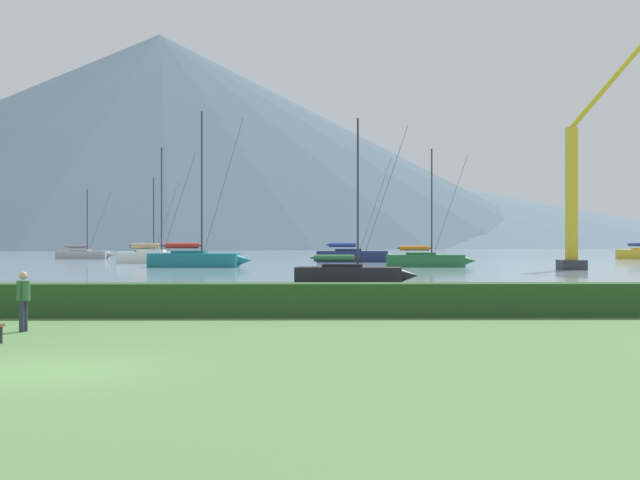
{
  "coord_description": "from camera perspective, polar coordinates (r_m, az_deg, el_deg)",
  "views": [
    {
      "loc": [
        4.89,
        -15.65,
        2.56
      ],
      "look_at": [
        5.76,
        49.21,
        2.43
      ],
      "focal_mm": 45.65,
      "sensor_mm": 36.0,
      "label": 1
    }
  ],
  "objects": [
    {
      "name": "hedge_line",
      "position": [
        27.17,
        -11.17,
        -4.14
      ],
      "size": [
        80.0,
        1.2,
        1.09
      ],
      "primitive_type": "cube",
      "color": "#284C23",
      "rests_on": "ground_plane"
    },
    {
      "name": "sailboat_slip_5",
      "position": [
        105.95,
        -16.23,
        -0.95
      ],
      "size": [
        7.39,
        2.57,
        8.74
      ],
      "rotation": [
        0.0,
        0.0,
        -0.06
      ],
      "color": "#9E9EA3",
      "rests_on": "harbor_water"
    },
    {
      "name": "sailboat_slip_8",
      "position": [
        73.77,
        7.46,
        -1.35
      ],
      "size": [
        8.07,
        2.74,
        10.64
      ],
      "rotation": [
        0.0,
        0.0,
        -0.06
      ],
      "color": "#236B38",
      "rests_on": "harbor_water"
    },
    {
      "name": "sailboat_slip_3",
      "position": [
        73.1,
        -8.71,
        -1.28
      ],
      "size": [
        9.21,
        3.27,
        13.87
      ],
      "rotation": [
        0.0,
        0.0,
        -0.07
      ],
      "color": "#19707A",
      "rests_on": "harbor_water"
    },
    {
      "name": "distant_hill_central_peak",
      "position": [
        329.58,
        -11.19,
        6.91
      ],
      "size": [
        315.72,
        315.72,
        83.21
      ],
      "primitive_type": "cone",
      "color": "#425666",
      "rests_on": "ground_plane"
    },
    {
      "name": "dock_crane",
      "position": [
        69.6,
        17.5,
        2.62
      ],
      "size": [
        7.54,
        2.0,
        19.23
      ],
      "color": "#333338",
      "rests_on": "ground_plane"
    },
    {
      "name": "sailboat_slip_10",
      "position": [
        45.93,
        2.15,
        -2.35
      ],
      "size": [
        7.01,
        2.67,
        9.35
      ],
      "rotation": [
        0.0,
        0.0,
        -0.11
      ],
      "color": "black",
      "rests_on": "harbor_water"
    },
    {
      "name": "distant_hill_west_ridge",
      "position": [
        371.56,
        0.84,
        2.51
      ],
      "size": [
        358.36,
        358.36,
        36.17
      ],
      "primitive_type": "cone",
      "color": "#4C6070",
      "rests_on": "ground_plane"
    },
    {
      "name": "distant_hill_east_ridge",
      "position": [
        398.39,
        -15.2,
        5.14
      ],
      "size": [
        314.11,
        314.11,
        75.06
      ],
      "primitive_type": "cone",
      "color": "#425666",
      "rests_on": "ground_plane"
    },
    {
      "name": "sailboat_slip_12",
      "position": [
        85.54,
        -11.38,
        -1.12
      ],
      "size": [
        8.58,
        2.6,
        11.95
      ],
      "rotation": [
        0.0,
        0.0,
        -0.01
      ],
      "color": "white",
      "rests_on": "harbor_water"
    },
    {
      "name": "person_seated_viewer",
      "position": [
        23.74,
        -20.08,
        -3.72
      ],
      "size": [
        0.36,
        0.56,
        1.65
      ],
      "rotation": [
        0.0,
        0.0,
        -0.18
      ],
      "color": "#2D3347",
      "rests_on": "ground_plane"
    },
    {
      "name": "harbor_water",
      "position": [
        152.75,
        -2.61,
        -0.85
      ],
      "size": [
        320.0,
        246.0,
        0.0
      ],
      "primitive_type": "cube",
      "color": "gray",
      "rests_on": "ground_plane"
    },
    {
      "name": "sailboat_slip_7",
      "position": [
        87.96,
        2.33,
        -1.07
      ],
      "size": [
        8.88,
        2.84,
        11.87
      ],
      "rotation": [
        0.0,
        0.0,
        -0.03
      ],
      "color": "navy",
      "rests_on": "harbor_water"
    },
    {
      "name": "ground_plane",
      "position": [
        16.6,
        -18.12,
        -8.76
      ],
      "size": [
        1000.0,
        1000.0,
        0.0
      ],
      "primitive_type": "plane",
      "color": "#517A42"
    },
    {
      "name": "sailboat_slip_0",
      "position": [
        96.66,
        -11.83,
        -1.04
      ],
      "size": [
        7.43,
        2.81,
        9.61
      ],
      "rotation": [
        0.0,
        0.0,
        -0.1
      ],
      "color": "#236B38",
      "rests_on": "harbor_water"
    }
  ]
}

